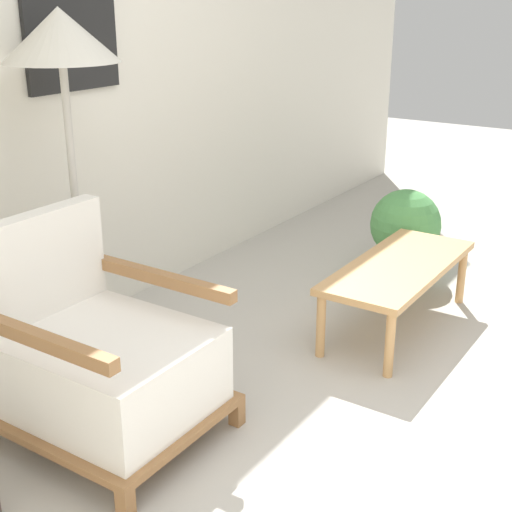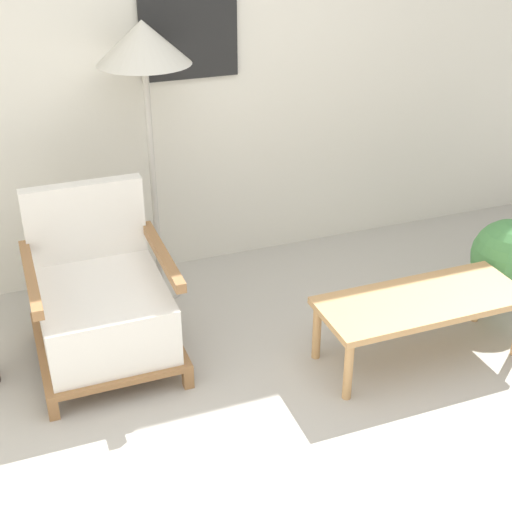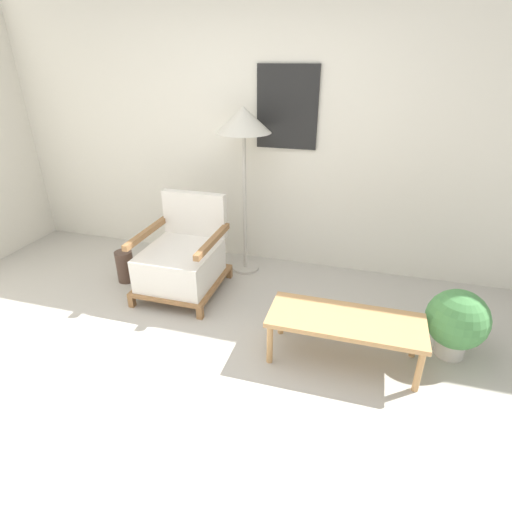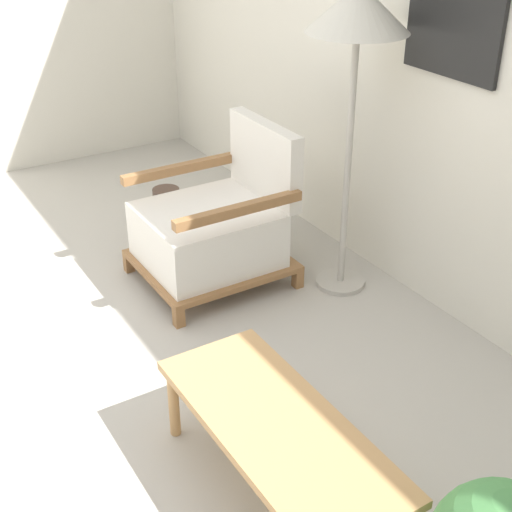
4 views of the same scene
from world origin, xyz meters
name	(u,v)px [view 3 (image 3 of 4)]	position (x,y,z in m)	size (l,w,h in m)	color
ground_plane	(185,395)	(0.00, 0.00, 0.00)	(14.00, 14.00, 0.00)	#B7B2A8
wall_back	(269,129)	(0.00, 2.08, 1.35)	(8.00, 0.09, 2.70)	silver
armchair	(183,259)	(-0.56, 1.21, 0.32)	(0.69, 0.77, 0.85)	olive
floor_lamp	(244,128)	(-0.14, 1.76, 1.40)	(0.49, 0.49, 1.58)	#B7B2A8
coffee_table	(345,323)	(0.94, 0.64, 0.31)	(1.07, 0.43, 0.35)	tan
vase	(125,266)	(-1.18, 1.21, 0.15)	(0.17, 0.17, 0.31)	#473328
potted_plant	(457,321)	(1.69, 0.91, 0.29)	(0.43, 0.43, 0.52)	beige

